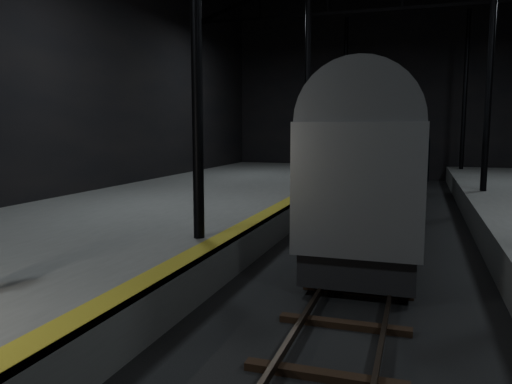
% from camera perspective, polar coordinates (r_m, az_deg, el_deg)
% --- Properties ---
extents(ground, '(44.00, 44.00, 0.00)m').
position_cam_1_polar(ground, '(15.28, 13.26, -6.62)').
color(ground, black).
rests_on(ground, ground).
extents(platform_left, '(9.00, 43.80, 1.00)m').
position_cam_1_polar(platform_left, '(17.44, -12.09, -3.18)').
color(platform_left, '#565653').
rests_on(platform_left, ground).
extents(tactile_strip, '(0.50, 43.80, 0.01)m').
position_cam_1_polar(tactile_strip, '(15.67, 1.44, -2.32)').
color(tactile_strip, olive).
rests_on(tactile_strip, platform_left).
extents(track, '(2.40, 43.00, 0.24)m').
position_cam_1_polar(track, '(15.27, 13.27, -6.37)').
color(track, '#3F3328').
rests_on(track, ground).
extents(train, '(2.78, 18.54, 4.96)m').
position_cam_1_polar(train, '(19.31, 14.65, 4.51)').
color(train, '#A9ABB1').
rests_on(train, ground).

